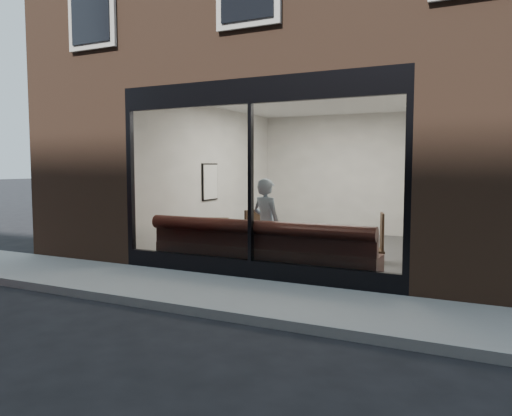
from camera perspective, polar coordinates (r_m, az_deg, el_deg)
The scene contains 22 objects.
ground at distance 6.48m, azimuth -9.05°, elevation -11.54°, with size 120.00×120.00×0.00m, color black.
sidewalk_near at distance 7.28m, azimuth -4.42°, elevation -9.60°, with size 40.00×2.00×0.01m, color gray.
kerb_near at distance 6.42m, azimuth -9.32°, elevation -11.13°, with size 40.00×0.10×0.12m, color gray.
host_building_pier_left at distance 14.99m, azimuth -3.03°, elevation 3.96°, with size 2.50×12.00×3.20m, color brown.
host_building_pier_right at distance 13.05m, azimuth 27.04°, elevation 3.32°, with size 2.50×12.00×3.20m, color brown.
host_building_backfill at distance 16.46m, azimuth 13.75°, elevation 3.90°, with size 5.00×6.00×3.20m, color brown.
cafe_floor at distance 10.83m, azimuth 6.54°, elevation -4.78°, with size 6.00×6.00×0.00m, color #2D2D30.
cafe_ceiling at distance 10.77m, azimuth 6.70°, elevation 12.09°, with size 6.00×6.00×0.00m, color white.
cafe_wall_back at distance 13.54m, azimuth 10.93°, elevation 3.79°, with size 5.00×5.00×0.00m, color beige.
cafe_wall_left at distance 11.77m, azimuth -4.88°, elevation 3.72°, with size 6.00×6.00×0.00m, color beige.
cafe_wall_right at distance 10.12m, azimuth 20.03°, elevation 3.28°, with size 6.00×6.00×0.00m, color beige.
storefront_kick at distance 8.15m, azimuth -0.60°, elevation -7.00°, with size 5.00×0.10×0.30m, color black.
storefront_header at distance 8.06m, azimuth -0.62°, elevation 13.24°, with size 5.00×0.10×0.40m, color black.
storefront_mullion at distance 7.98m, azimuth -0.61°, elevation 2.89°, with size 0.06×0.10×2.50m, color black.
storefront_glass at distance 7.95m, azimuth -0.71°, elevation 2.88°, with size 4.80×4.80×0.00m, color white.
banquette at distance 8.48m, azimuth 0.63°, elevation -6.01°, with size 4.00×0.55×0.45m, color #3A1615.
person at distance 8.70m, azimuth 1.19°, elevation -1.89°, with size 0.59×0.38×1.61m, color #ACC8DE.
cafe_table_left at distance 10.06m, azimuth -5.23°, elevation -1.37°, with size 0.64×0.64×0.04m, color #322013.
cafe_table_right at distance 8.53m, azimuth 8.52°, elevation -2.51°, with size 0.60×0.60×0.04m, color #322013.
cafe_chair_left at distance 10.17m, azimuth -1.21°, elevation -4.12°, with size 0.42×0.42×0.04m, color #322013.
cafe_chair_right at distance 9.62m, azimuth 13.02°, elevation -4.76°, with size 0.46×0.46×0.04m, color #322013.
wall_poster at distance 11.58m, azimuth -5.22°, elevation 2.99°, with size 0.02×0.59×0.79m, color white.
Camera 1 is at (3.63, -5.05, 1.81)m, focal length 35.00 mm.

